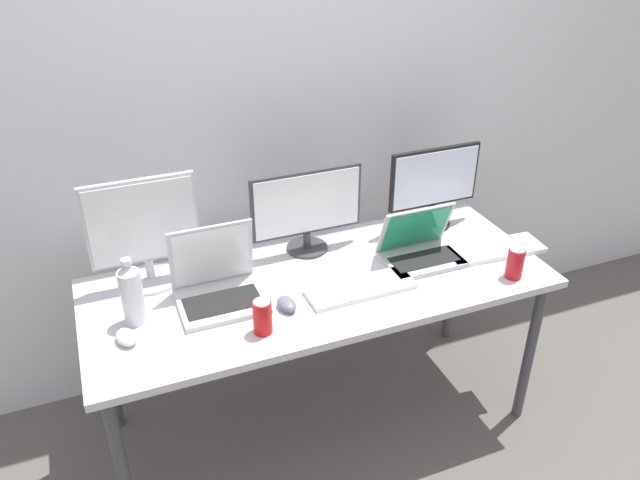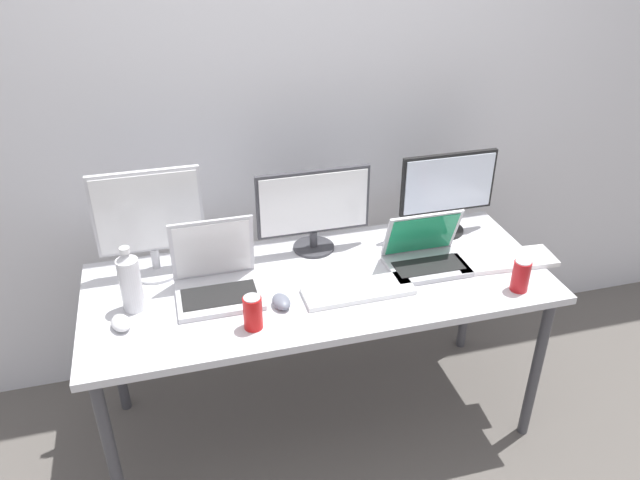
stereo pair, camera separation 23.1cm
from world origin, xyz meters
name	(u,v)px [view 2 (the right image)]	position (x,y,z in m)	size (l,w,h in m)	color
ground_plane	(320,418)	(0.00, 0.00, 0.00)	(16.00, 16.00, 0.00)	#5B5651
wall_back	(283,94)	(0.00, 0.59, 1.30)	(7.00, 0.08, 2.60)	silver
work_desk	(320,293)	(0.00, 0.00, 0.68)	(1.78, 0.72, 0.74)	#424247
monitor_left	(150,221)	(-0.60, 0.24, 0.96)	(0.41, 0.22, 0.43)	silver
monitor_center	(314,207)	(0.04, 0.24, 0.93)	(0.47, 0.17, 0.35)	#38383D
monitor_right	(448,190)	(0.63, 0.24, 0.94)	(0.42, 0.18, 0.36)	black
laptop_silver	(217,277)	(-0.39, 0.03, 0.80)	(0.31, 0.26, 0.28)	silver
laptop_secondary	(425,254)	(0.43, 0.00, 0.79)	(0.31, 0.22, 0.23)	#B7B7BC
keyboard_main	(358,291)	(0.12, -0.12, 0.75)	(0.42, 0.14, 0.02)	white
keyboard_aux	(504,260)	(0.75, -0.07, 0.75)	(0.42, 0.15, 0.02)	white
mouse_by_keyboard	(121,323)	(-0.74, -0.10, 0.76)	(0.06, 0.10, 0.04)	silver
mouse_by_laptop	(281,302)	(-0.18, -0.13, 0.76)	(0.06, 0.10, 0.04)	slate
water_bottle	(130,281)	(-0.69, 0.00, 0.86)	(0.08, 0.08, 0.25)	silver
soda_can_near_keyboard	(253,312)	(-0.30, -0.22, 0.80)	(0.07, 0.07, 0.13)	red
soda_can_by_laptop	(521,276)	(0.71, -0.26, 0.80)	(0.07, 0.07, 0.13)	red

